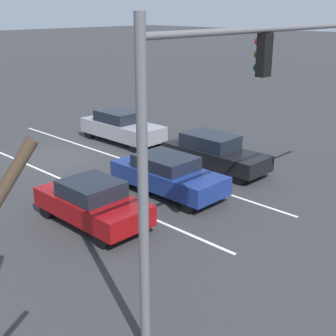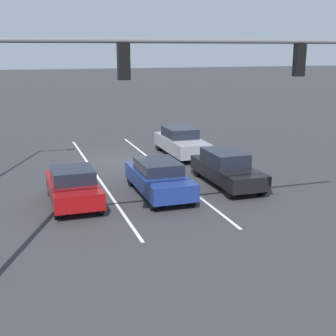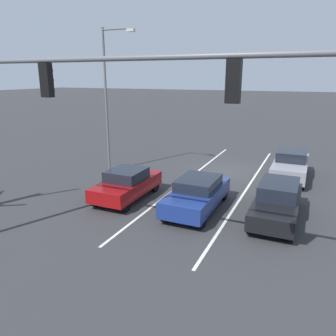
# 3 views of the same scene
# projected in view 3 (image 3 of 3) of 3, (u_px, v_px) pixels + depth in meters

# --- Properties ---
(ground_plane) EXTENTS (240.00, 240.00, 0.00)m
(ground_plane) POSITION_uv_depth(u_px,v_px,m) (229.00, 171.00, 20.81)
(ground_plane) COLOR #333335
(lane_stripe_left_divider) EXTENTS (0.12, 17.42, 0.01)m
(lane_stripe_left_divider) POSITION_uv_depth(u_px,v_px,m) (248.00, 187.00, 17.74)
(lane_stripe_left_divider) COLOR silver
(lane_stripe_left_divider) RESTS_ON ground_plane
(lane_stripe_center_divider) EXTENTS (0.12, 17.42, 0.01)m
(lane_stripe_center_divider) POSITION_uv_depth(u_px,v_px,m) (188.00, 179.00, 19.11)
(lane_stripe_center_divider) COLOR silver
(lane_stripe_center_divider) RESTS_ON ground_plane
(car_maroon_rightlane_front) EXTENTS (1.83, 4.08, 1.47)m
(car_maroon_rightlane_front) POSITION_uv_depth(u_px,v_px,m) (127.00, 184.00, 15.88)
(car_maroon_rightlane_front) COLOR maroon
(car_maroon_rightlane_front) RESTS_ON ground_plane
(car_black_leftlane_front) EXTENTS (1.72, 4.75, 1.52)m
(car_black_leftlane_front) POSITION_uv_depth(u_px,v_px,m) (277.00, 201.00, 13.67)
(car_black_leftlane_front) COLOR black
(car_black_leftlane_front) RESTS_ON ground_plane
(car_navy_midlane_front) EXTENTS (1.84, 4.55, 1.46)m
(car_navy_midlane_front) POSITION_uv_depth(u_px,v_px,m) (197.00, 193.00, 14.56)
(car_navy_midlane_front) COLOR navy
(car_navy_midlane_front) RESTS_ON ground_plane
(car_gray_leftlane_second) EXTENTS (1.83, 4.78, 1.61)m
(car_gray_leftlane_second) POSITION_uv_depth(u_px,v_px,m) (291.00, 165.00, 19.07)
(car_gray_leftlane_second) COLOR gray
(car_gray_leftlane_second) RESTS_ON ground_plane
(traffic_signal_gantry) EXTENTS (12.49, 0.37, 6.62)m
(traffic_signal_gantry) POSITION_uv_depth(u_px,v_px,m) (54.00, 106.00, 9.48)
(traffic_signal_gantry) COLOR slate
(traffic_signal_gantry) RESTS_ON ground_plane
(street_lamp_right_shoulder) EXTENTS (2.14, 0.24, 8.47)m
(street_lamp_right_shoulder) POSITION_uv_depth(u_px,v_px,m) (109.00, 92.00, 19.39)
(street_lamp_right_shoulder) COLOR slate
(street_lamp_right_shoulder) RESTS_ON ground_plane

